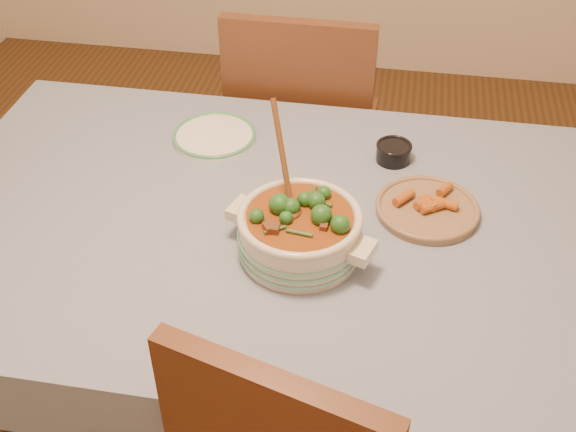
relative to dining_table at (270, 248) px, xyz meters
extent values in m
plane|color=#452913|center=(0.00, 0.00, -0.66)|extent=(4.50, 4.50, 0.00)
cube|color=brown|center=(0.00, 0.00, 0.06)|extent=(1.60, 1.00, 0.05)
cube|color=gray|center=(0.00, 0.00, 0.09)|extent=(1.68, 1.08, 0.01)
cylinder|color=brown|center=(-0.73, 0.43, -0.31)|extent=(0.07, 0.07, 0.70)
cylinder|color=brown|center=(0.73, 0.43, -0.31)|extent=(0.07, 0.07, 0.70)
cylinder|color=beige|center=(0.09, -0.10, 0.14)|extent=(0.34, 0.34, 0.10)
torus|color=beige|center=(0.09, -0.10, 0.20)|extent=(0.27, 0.27, 0.02)
cube|color=beige|center=(0.23, -0.15, 0.16)|extent=(0.06, 0.08, 0.03)
cube|color=beige|center=(-0.05, -0.06, 0.16)|extent=(0.06, 0.08, 0.03)
cylinder|color=brown|center=(0.09, -0.10, 0.19)|extent=(0.23, 0.23, 0.02)
cylinder|color=white|center=(-0.21, 0.31, 0.10)|extent=(0.29, 0.29, 0.02)
torus|color=#439561|center=(-0.21, 0.31, 0.11)|extent=(0.23, 0.23, 0.01)
cylinder|color=black|center=(0.27, 0.29, 0.11)|extent=(0.10, 0.10, 0.05)
torus|color=black|center=(0.27, 0.29, 0.14)|extent=(0.09, 0.09, 0.01)
cylinder|color=black|center=(0.27, 0.29, 0.13)|extent=(0.08, 0.08, 0.01)
cylinder|color=#826648|center=(0.37, 0.09, 0.10)|extent=(0.27, 0.27, 0.02)
torus|color=#826648|center=(0.37, 0.09, 0.11)|extent=(0.25, 0.25, 0.01)
cube|color=brown|center=(-0.03, 0.82, -0.17)|extent=(0.46, 0.46, 0.04)
cube|color=brown|center=(-0.03, 0.61, 0.07)|extent=(0.46, 0.05, 0.49)
cylinder|color=brown|center=(0.17, 1.01, -0.42)|extent=(0.04, 0.04, 0.49)
cylinder|color=brown|center=(-0.23, 1.01, -0.42)|extent=(0.04, 0.04, 0.49)
cylinder|color=brown|center=(0.16, 0.62, -0.42)|extent=(0.04, 0.04, 0.49)
cylinder|color=brown|center=(-0.23, 0.62, -0.42)|extent=(0.04, 0.04, 0.49)
cylinder|color=brown|center=(-0.92, 0.24, -0.43)|extent=(0.04, 0.04, 0.48)
camera|label=1|loc=(0.27, -1.29, 1.18)|focal=45.00mm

